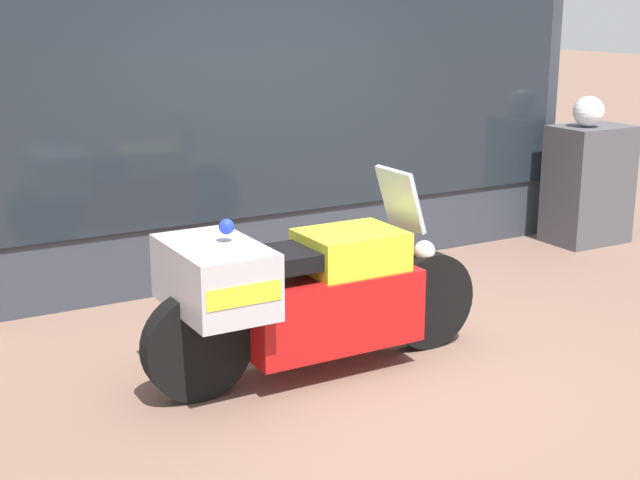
# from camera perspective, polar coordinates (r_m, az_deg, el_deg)

# --- Properties ---
(ground_plane) EXTENTS (60.00, 60.00, 0.00)m
(ground_plane) POSITION_cam_1_polar(r_m,az_deg,el_deg) (5.91, 3.65, -7.12)
(ground_plane) COLOR #7A5B4C
(shop_building) EXTENTS (6.45, 0.55, 3.30)m
(shop_building) POSITION_cam_1_polar(r_m,az_deg,el_deg) (7.08, -8.26, 10.22)
(shop_building) COLOR #333842
(shop_building) RESTS_ON ground
(window_display) EXTENTS (5.02, 0.30, 2.12)m
(window_display) POSITION_cam_1_polar(r_m,az_deg,el_deg) (7.64, -2.05, 1.90)
(window_display) COLOR slate
(window_display) RESTS_ON ground
(paramedic_motorcycle) EXTENTS (2.27, 0.80, 1.23)m
(paramedic_motorcycle) POSITION_cam_1_polar(r_m,az_deg,el_deg) (5.36, -1.33, -3.38)
(paramedic_motorcycle) COLOR black
(paramedic_motorcycle) RESTS_ON ground
(utility_cabinet) EXTENTS (0.73, 0.52, 1.11)m
(utility_cabinet) POSITION_cam_1_polar(r_m,az_deg,el_deg) (8.82, 16.79, 3.42)
(utility_cabinet) COLOR #4C4C51
(utility_cabinet) RESTS_ON ground
(white_helmet) EXTENTS (0.28, 0.28, 0.28)m
(white_helmet) POSITION_cam_1_polar(r_m,az_deg,el_deg) (8.62, 16.82, 7.88)
(white_helmet) COLOR white
(white_helmet) RESTS_ON utility_cabinet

